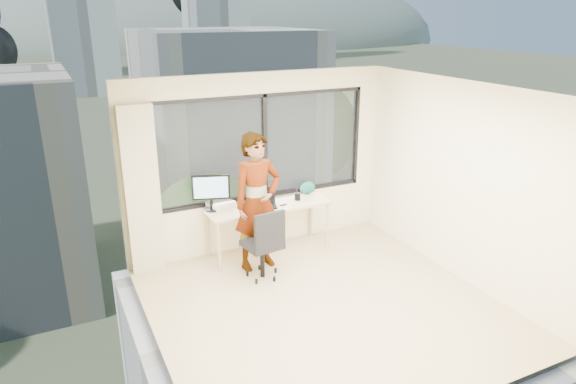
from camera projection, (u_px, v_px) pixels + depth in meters
floor at (324, 305)px, 6.29m from camera, size 4.00×4.00×0.01m
ceiling at (329, 91)px, 5.43m from camera, size 4.00×4.00×0.01m
wall_front at (450, 285)px, 4.16m from camera, size 4.00×0.01×2.60m
wall_left at (149, 237)px, 5.04m from camera, size 0.01×4.00×2.60m
wall_right at (460, 182)px, 6.69m from camera, size 0.01×4.00×2.60m
window_wall at (261, 147)px, 7.51m from camera, size 3.30×0.16×1.55m
curtain at (142, 191)px, 6.80m from camera, size 0.45×0.14×2.30m
desk at (268, 228)px, 7.58m from camera, size 1.80×0.60×0.75m
chair at (262, 242)px, 6.81m from camera, size 0.58×0.58×1.01m
person at (257, 202)px, 6.96m from camera, size 0.74×0.53×1.91m
monitor at (211, 192)px, 7.16m from camera, size 0.54×0.27×0.53m
game_console at (221, 204)px, 7.36m from camera, size 0.40×0.37×0.08m
laptop at (264, 199)px, 7.33m from camera, size 0.45×0.46×0.23m
cellphone at (283, 205)px, 7.42m from camera, size 0.10×0.06×0.01m
pen_cup at (297, 196)px, 7.61m from camera, size 0.11×0.11×0.11m
handbag at (307, 188)px, 7.86m from camera, size 0.28×0.20×0.19m
exterior_ground at (51, 95)px, 112.81m from camera, size 400.00×400.00×0.04m
near_bldg_b at (228, 124)px, 45.48m from camera, size 14.00×13.00×16.00m
near_bldg_c at (460, 160)px, 45.39m from camera, size 12.00×10.00×10.00m
far_tower_b at (81, 23)px, 111.14m from camera, size 13.00×13.00×30.00m
far_tower_c at (216, 28)px, 144.01m from camera, size 15.00×15.00×26.00m
hill_b at (210, 41)px, 323.77m from camera, size 300.00×220.00×96.00m
tree_b at (214, 278)px, 26.37m from camera, size 7.60×7.60×9.00m
tree_c at (315, 141)px, 52.29m from camera, size 8.40×8.40×10.00m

